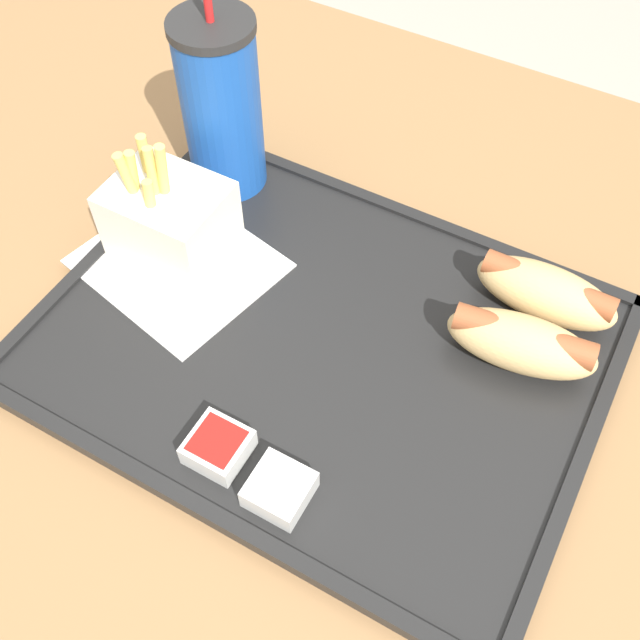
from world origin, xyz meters
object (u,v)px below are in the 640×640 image
sauce_cup_mayo (279,489)px  hot_dog_far (546,292)px  fries_carton (169,219)px  soda_cup (221,107)px  hot_dog_near (522,342)px  sauce_cup_ketchup (218,446)px

sauce_cup_mayo → hot_dog_far: bearing=67.1°
hot_dog_far → fries_carton: (-0.31, -0.10, 0.01)m
soda_cup → hot_dog_far: 0.33m
fries_carton → soda_cup: bearing=94.7°
hot_dog_far → hot_dog_near: size_ratio=0.96×
hot_dog_far → sauce_cup_mayo: bearing=-112.9°
hot_dog_near → soda_cup: bearing=168.4°
fries_carton → hot_dog_near: bearing=6.8°
hot_dog_near → sauce_cup_mayo: size_ratio=2.99×
fries_carton → sauce_cup_mayo: (0.21, -0.16, -0.03)m
hot_dog_near → fries_carton: fries_carton is taller
hot_dog_far → fries_carton: size_ratio=0.98×
soda_cup → sauce_cup_mayo: 0.35m
soda_cup → fries_carton: bearing=-85.3°
hot_dog_near → sauce_cup_ketchup: hot_dog_near is taller
hot_dog_far → sauce_cup_mayo: 0.28m
hot_dog_far → sauce_cup_mayo: size_ratio=2.87×
hot_dog_far → sauce_cup_mayo: hot_dog_far is taller
sauce_cup_ketchup → sauce_cup_mayo: bearing=-6.5°
hot_dog_near → sauce_cup_mayo: 0.22m
hot_dog_near → fries_carton: (-0.31, -0.04, 0.01)m
soda_cup → sauce_cup_mayo: bearing=-50.6°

